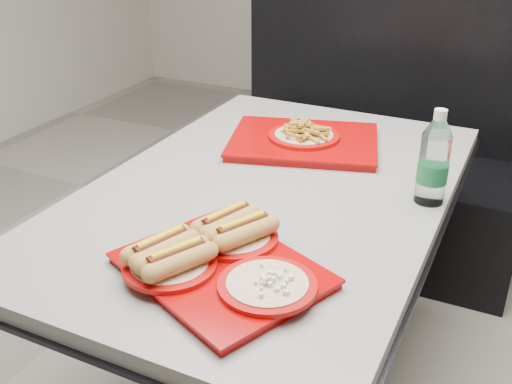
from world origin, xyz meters
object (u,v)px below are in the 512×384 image
at_px(booth_bench, 372,160).
at_px(tray_far, 304,138).
at_px(diner_table, 269,239).
at_px(water_bottle, 434,163).
at_px(tray_near, 218,258).

relative_size(booth_bench, tray_far, 2.53).
xyz_separation_m(diner_table, tray_far, (-0.03, 0.31, 0.19)).
distance_m(tray_far, water_bottle, 0.49).
xyz_separation_m(booth_bench, tray_near, (0.07, -1.51, 0.38)).
height_order(diner_table, booth_bench, booth_bench).
height_order(diner_table, tray_far, tray_far).
distance_m(booth_bench, tray_far, 0.87).
bearing_deg(water_bottle, diner_table, -166.04).
distance_m(diner_table, tray_near, 0.46).
relative_size(diner_table, tray_near, 2.88).
bearing_deg(diner_table, tray_far, 94.75).
distance_m(tray_near, water_bottle, 0.62).
distance_m(diner_table, water_bottle, 0.50).
bearing_deg(tray_far, tray_near, -82.39).
xyz_separation_m(tray_far, water_bottle, (0.43, -0.21, 0.08)).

